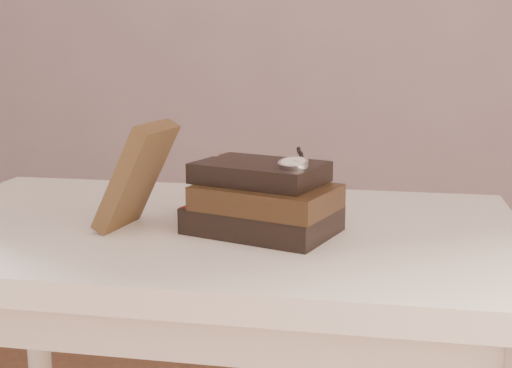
# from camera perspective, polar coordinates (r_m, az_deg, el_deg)

# --- Properties ---
(table) EXTENTS (1.00, 0.60, 0.75)m
(table) POSITION_cam_1_polar(r_m,az_deg,el_deg) (1.13, -4.15, -7.82)
(table) COLOR silver
(table) RESTS_ON ground
(book_stack) EXTENTS (0.25, 0.21, 0.11)m
(book_stack) POSITION_cam_1_polar(r_m,az_deg,el_deg) (1.03, 0.60, -1.39)
(book_stack) COLOR black
(book_stack) RESTS_ON table
(journal) EXTENTS (0.12, 0.12, 0.17)m
(journal) POSITION_cam_1_polar(r_m,az_deg,el_deg) (1.06, -10.00, 0.68)
(journal) COLOR #3A2816
(journal) RESTS_ON table
(pocket_watch) EXTENTS (0.06, 0.15, 0.02)m
(pocket_watch) POSITION_cam_1_polar(r_m,az_deg,el_deg) (0.99, 3.22, 1.83)
(pocket_watch) COLOR silver
(pocket_watch) RESTS_ON book_stack
(eyeglasses) EXTENTS (0.12, 0.13, 0.04)m
(eyeglasses) POSITION_cam_1_polar(r_m,az_deg,el_deg) (1.13, -1.08, 0.31)
(eyeglasses) COLOR silver
(eyeglasses) RESTS_ON book_stack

